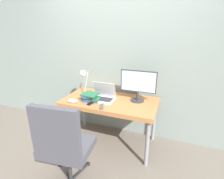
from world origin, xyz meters
TOP-DOWN VIEW (x-y plane):
  - ground_plane at (0.00, 0.00)m, footprint 12.00×12.00m
  - wall_back at (0.00, 0.79)m, footprint 8.00×0.05m
  - desk at (0.00, 0.36)m, footprint 1.36×0.72m
  - laptop at (-0.10, 0.34)m, footprint 0.34×0.26m
  - monitor at (0.38, 0.48)m, footprint 0.50×0.20m
  - desk_lamp at (-0.43, 0.41)m, footprint 0.11×0.26m
  - office_chair at (-0.14, -0.60)m, footprint 0.63×0.64m
  - book_stack at (-0.25, 0.23)m, footprint 0.26×0.21m
  - tv_remote at (-0.20, 0.15)m, footprint 0.06×0.14m
  - media_remote at (-0.01, 0.09)m, footprint 0.09×0.16m
  - game_controller at (-0.47, 0.10)m, footprint 0.16×0.10m

SIDE VIEW (x-z plane):
  - ground_plane at x=0.00m, z-range 0.00..0.00m
  - office_chair at x=-0.14m, z-range 0.07..1.13m
  - desk at x=0.00m, z-range 0.29..1.01m
  - tv_remote at x=-0.20m, z-range 0.72..0.74m
  - media_remote at x=-0.01m, z-range 0.72..0.74m
  - game_controller at x=-0.47m, z-range 0.72..0.76m
  - laptop at x=-0.10m, z-range 0.64..0.90m
  - book_stack at x=-0.25m, z-range 0.72..0.84m
  - monitor at x=0.38m, z-range 0.75..1.20m
  - desk_lamp at x=-0.43m, z-range 0.80..1.21m
  - wall_back at x=0.00m, z-range 0.00..2.60m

